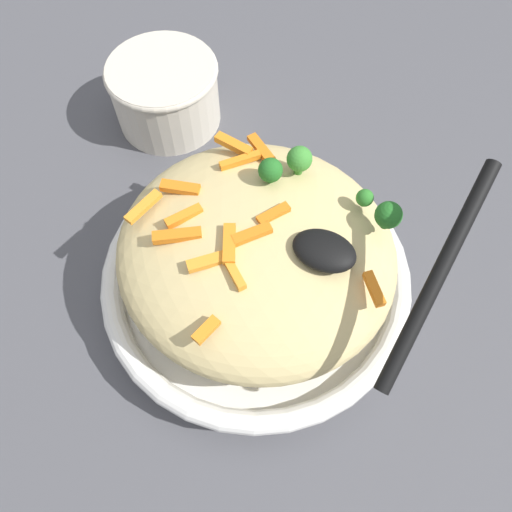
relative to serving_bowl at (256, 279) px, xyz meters
name	(u,v)px	position (x,y,z in m)	size (l,w,h in m)	color
ground_plane	(256,289)	(0.00, 0.00, -0.03)	(2.40, 2.40, 0.00)	#4C4C51
serving_bowl	(256,279)	(0.00, 0.00, 0.00)	(0.32, 0.32, 0.05)	white
pasta_mound	(256,251)	(0.00, 0.00, 0.06)	(0.27, 0.26, 0.08)	#D1BA7A
carrot_piece_0	(253,235)	(0.00, 0.01, 0.10)	(0.04, 0.01, 0.01)	orange
carrot_piece_1	(240,160)	(0.05, -0.07, 0.10)	(0.04, 0.01, 0.01)	orange
carrot_piece_2	(208,261)	(0.02, 0.05, 0.10)	(0.04, 0.01, 0.01)	orange
carrot_piece_3	(261,149)	(0.03, -0.09, 0.10)	(0.04, 0.01, 0.01)	orange
carrot_piece_4	(143,207)	(0.11, 0.02, 0.10)	(0.04, 0.01, 0.01)	orange
carrot_piece_5	(234,145)	(0.06, -0.08, 0.10)	(0.04, 0.01, 0.01)	orange
carrot_piece_6	(184,216)	(0.07, 0.01, 0.10)	(0.04, 0.01, 0.01)	orange
carrot_piece_7	(177,236)	(0.06, 0.03, 0.10)	(0.04, 0.01, 0.01)	orange
carrot_piece_8	(235,273)	(0.00, 0.05, 0.10)	(0.03, 0.01, 0.01)	orange
carrot_piece_9	(273,214)	(-0.01, -0.02, 0.10)	(0.03, 0.01, 0.01)	orange
carrot_piece_10	(374,289)	(-0.11, 0.01, 0.10)	(0.03, 0.01, 0.01)	orange
carrot_piece_11	(229,244)	(0.01, 0.03, 0.10)	(0.04, 0.01, 0.01)	orange
carrot_piece_12	(180,188)	(0.08, -0.02, 0.10)	(0.04, 0.01, 0.01)	orange
carrot_piece_13	(208,331)	(0.00, 0.10, 0.10)	(0.02, 0.01, 0.01)	orange
broccoli_floret_0	(365,198)	(-0.08, -0.07, 0.10)	(0.02, 0.02, 0.02)	#296820
broccoli_floret_1	(299,159)	(-0.01, -0.08, 0.11)	(0.02, 0.02, 0.03)	#377928
broccoli_floret_2	(388,215)	(-0.10, -0.05, 0.11)	(0.02, 0.02, 0.03)	#205B1C
broccoli_floret_3	(270,171)	(0.01, -0.06, 0.11)	(0.02, 0.02, 0.03)	#205B1C
serving_spoon	(367,259)	(-0.10, 0.00, 0.12)	(0.13, 0.18, 0.09)	black
companion_bowl	(165,91)	(0.21, -0.19, 0.02)	(0.14, 0.14, 0.09)	beige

